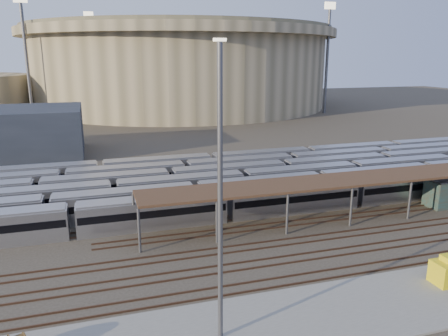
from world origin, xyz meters
name	(u,v)px	position (x,y,z in m)	size (l,w,h in m)	color
ground	(215,248)	(0.00, 0.00, 0.00)	(420.00, 420.00, 0.00)	#383026
subway_trains	(185,185)	(0.58, 18.50, 1.80)	(129.36, 23.90, 3.60)	#B8B9BD
inspection_shed	(370,179)	(22.00, 4.00, 4.98)	(60.30, 6.00, 5.30)	#525256
empty_tracks	(229,268)	(0.00, -5.00, 0.09)	(170.00, 9.62, 0.18)	#4C3323
stadium	(181,65)	(25.00, 140.00, 16.47)	(124.00, 124.00, 32.50)	tan
floodlight_0	(26,55)	(-30.00, 110.00, 20.65)	(4.00, 1.00, 38.40)	#525256
floodlight_2	(327,55)	(70.00, 100.00, 20.65)	(4.00, 1.00, 38.40)	#525256
floodlight_3	(91,55)	(-10.00, 160.00, 20.65)	(4.00, 1.00, 38.40)	#525256
yard_light_pole	(220,199)	(-3.96, -15.34, 10.94)	(0.81, 0.36, 21.32)	#525256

